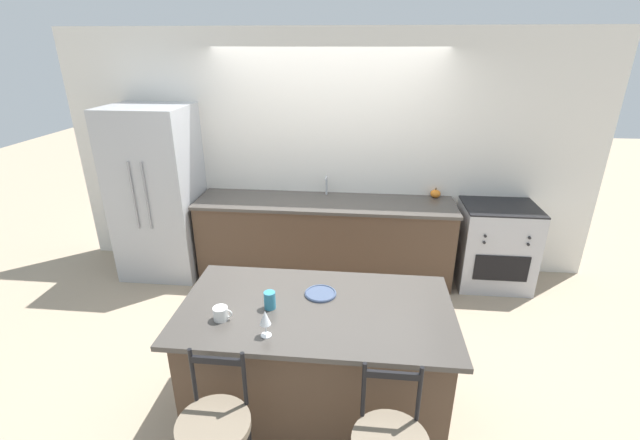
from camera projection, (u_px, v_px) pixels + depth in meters
name	position (u px, v px, depth m)	size (l,w,h in m)	color
ground_plane	(321.00, 291.00, 4.72)	(18.00, 18.00, 0.00)	tan
wall_back	(328.00, 155.00, 4.88)	(6.00, 0.07, 2.70)	silver
back_counter	(325.00, 238.00, 4.91)	(2.85, 0.71, 0.92)	#4C3828
sink_faucet	(326.00, 183.00, 4.86)	(0.02, 0.13, 0.22)	#ADAFB5
kitchen_island	(316.00, 362.00, 3.00)	(1.82, 0.99, 0.91)	#4C3828
refrigerator	(158.00, 193.00, 4.83)	(0.87, 0.78, 1.93)	#ADAFB5
oven_range	(495.00, 245.00, 4.73)	(0.78, 0.65, 0.93)	#B7B7BC
bar_stool_near	(216.00, 438.00, 2.31)	(0.40, 0.40, 1.03)	black
dinner_plate	(321.00, 293.00, 2.97)	(0.22, 0.22, 0.02)	#425170
wine_glass	(265.00, 318.00, 2.51)	(0.07, 0.07, 0.17)	white
coffee_mug	(221.00, 313.00, 2.69)	(0.12, 0.09, 0.09)	white
tumbler_cup	(270.00, 300.00, 2.80)	(0.08, 0.08, 0.12)	teal
pumpkin_decoration	(435.00, 194.00, 4.82)	(0.11, 0.11, 0.11)	orange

